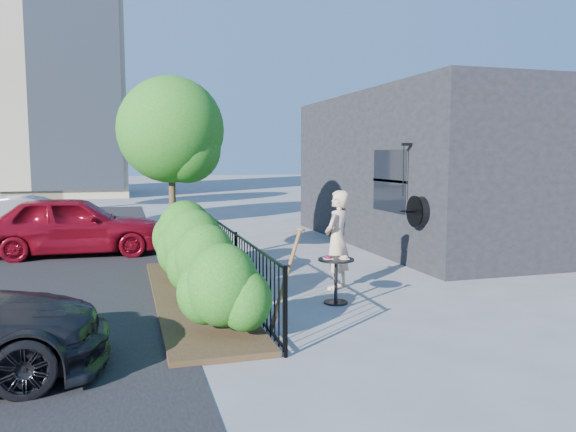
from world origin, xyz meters
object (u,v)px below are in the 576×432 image
object	(u,v)px
cafe_table	(336,273)
car_silver	(35,219)
car_red	(73,225)
woman	(337,240)
patio_tree	(174,136)
shovel	(284,286)

from	to	relation	value
cafe_table	car_silver	size ratio (longest dim) A/B	0.20
cafe_table	car_red	size ratio (longest dim) A/B	0.18
woman	patio_tree	bearing A→B (deg)	-90.29
car_red	car_silver	world-z (taller)	car_red
woman	cafe_table	bearing A→B (deg)	23.67
woman	car_silver	xyz separation A→B (m)	(-6.00, 7.69, -0.25)
cafe_table	shovel	size ratio (longest dim) A/B	0.54
patio_tree	cafe_table	xyz separation A→B (m)	(2.19, -3.64, -2.26)
shovel	woman	bearing A→B (deg)	53.29
woman	shovel	size ratio (longest dim) A/B	1.22
car_red	cafe_table	bearing A→B (deg)	-141.34
car_red	patio_tree	bearing A→B (deg)	-133.69
car_red	shovel	bearing A→B (deg)	-153.77
shovel	car_red	bearing A→B (deg)	114.29
cafe_table	shovel	world-z (taller)	shovel
cafe_table	shovel	bearing A→B (deg)	-135.37
patio_tree	shovel	bearing A→B (deg)	-78.55
cafe_table	shovel	xyz separation A→B (m)	(-1.21, -1.19, 0.13)
woman	car_red	size ratio (longest dim) A/B	0.42
cafe_table	woman	xyz separation A→B (m)	(0.39, 0.95, 0.38)
woman	car_red	xyz separation A→B (m)	(-4.81, 4.97, -0.16)
car_red	car_silver	xyz separation A→B (m)	(-1.20, 2.72, -0.10)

